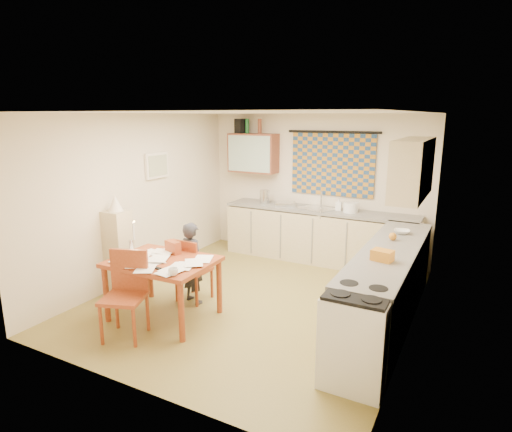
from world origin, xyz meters
The scene contains 44 objects.
floor centered at (0.00, 0.00, -0.01)m, with size 4.00×4.50×0.02m, color olive.
ceiling centered at (0.00, 0.00, 2.51)m, with size 4.00×4.50×0.02m, color white.
wall_back centered at (0.00, 2.26, 1.25)m, with size 4.00×0.02×2.50m, color beige.
wall_front centered at (0.00, -2.26, 1.25)m, with size 4.00×0.02×2.50m, color beige.
wall_left centered at (-2.01, 0.00, 1.25)m, with size 0.02×4.50×2.50m, color beige.
wall_right centered at (2.01, 0.00, 1.25)m, with size 0.02×4.50×2.50m, color beige.
window_blind centered at (0.30, 2.22, 1.65)m, with size 1.45×0.03×1.05m, color navy.
curtain_rod centered at (0.30, 2.20, 2.20)m, with size 0.04×0.04×1.60m, color black.
wall_cabinet centered at (-1.15, 2.08, 1.80)m, with size 0.90×0.34×0.70m, color brown.
wall_cabinet_glass centered at (-1.15, 1.91, 1.80)m, with size 0.84×0.02×0.64m, color #99B2A5.
upper_cabinet_right centered at (1.83, 0.55, 1.85)m, with size 0.34×1.30×0.70m, color tan.
framed_print centered at (-1.97, 0.40, 1.70)m, with size 0.04×0.50×0.40m, color white.
print_canvas centered at (-1.95, 0.40, 1.70)m, with size 0.01×0.42×0.32m, color beige.
counter_back centered at (0.19, 1.95, 0.45)m, with size 3.30×0.62×0.92m.
counter_right centered at (1.70, 0.23, 0.45)m, with size 0.62×2.95×0.92m.
stove centered at (1.70, -1.19, 0.46)m, with size 0.59×0.59×0.91m.
sink centered at (0.15, 1.95, 0.88)m, with size 0.55×0.45×0.10m, color silver.
tap centered at (0.16, 2.13, 1.06)m, with size 0.03×0.03×0.28m, color silver.
dish_rack centered at (-0.44, 1.95, 0.95)m, with size 0.35×0.30×0.06m, color silver.
kettle centered at (-0.85, 1.95, 1.04)m, with size 0.18×0.18×0.24m, color silver.
mixing_bowl centered at (0.73, 1.95, 1.00)m, with size 0.24×0.24×0.16m, color white.
soap_bottle centered at (0.51, 2.00, 1.02)m, with size 0.10×0.10×0.21m, color white.
bowl centered at (1.70, 1.00, 0.95)m, with size 0.24×0.24×0.05m, color white.
orange_bag centered at (1.70, -0.25, 0.98)m, with size 0.22×0.16×0.12m, color orange.
fruit_orange centered at (1.65, 0.61, 0.97)m, with size 0.10×0.10×0.10m, color orange.
speaker centered at (-1.40, 2.08, 2.28)m, with size 0.16×0.20×0.26m, color black.
bottle_green centered at (-1.28, 2.08, 2.28)m, with size 0.07×0.07×0.26m, color #195926.
bottle_brown centered at (-1.02, 2.08, 2.28)m, with size 0.07×0.07×0.26m, color brown.
dining_table centered at (-0.77, -0.98, 0.38)m, with size 1.26×0.97×0.75m.
chair_far centered at (-0.75, -0.39, 0.27)m, with size 0.41×0.41×0.88m.
chair_near centered at (-0.83, -1.57, 0.30)m, with size 0.57×0.57×0.98m.
person centered at (-0.72, -0.44, 0.55)m, with size 0.46×0.36×1.11m, color black.
shelf_stand centered at (-1.84, -0.64, 0.59)m, with size 0.32×0.30×1.18m, color tan.
lampshade centered at (-1.84, -0.64, 1.29)m, with size 0.20×0.20×0.22m, color white.
letter_rack centered at (-0.82, -0.71, 0.83)m, with size 0.22×0.10×0.16m, color maroon.
mug centered at (-0.32, -1.33, 0.79)m, with size 0.13×0.13×0.09m, color white.
magazine centered at (-1.24, -1.24, 0.76)m, with size 0.32×0.35×0.03m, color maroon.
book centered at (-1.19, -1.09, 0.76)m, with size 0.25×0.30×0.02m, color orange.
orange_box centered at (-1.08, -1.30, 0.77)m, with size 0.12×0.08×0.04m, color orange.
eyeglasses centered at (-0.62, -1.25, 0.76)m, with size 0.13×0.04×0.02m, color black.
candle_holder centered at (-1.28, -0.96, 0.84)m, with size 0.06×0.06×0.18m, color silver.
candle centered at (-1.25, -0.93, 1.04)m, with size 0.02×0.02×0.22m, color white.
candle_flame centered at (-1.24, -0.92, 1.16)m, with size 0.02×0.02×0.02m, color #FFCC66.
papers centered at (-0.76, -1.05, 0.76)m, with size 1.19×0.98×0.03m.
Camera 1 is at (2.56, -4.81, 2.46)m, focal length 30.00 mm.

